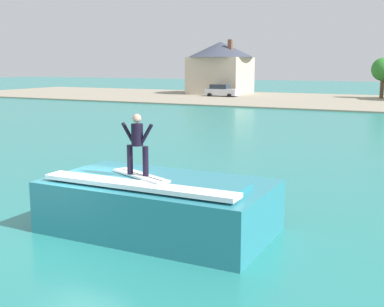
# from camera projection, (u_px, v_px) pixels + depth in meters

# --- Properties ---
(ground_plane) EXTENTS (260.00, 260.00, 0.00)m
(ground_plane) POSITION_uv_depth(u_px,v_px,m) (84.00, 232.00, 14.05)
(ground_plane) COLOR #257D77
(wave_crest) EXTENTS (6.28, 3.48, 1.64)m
(wave_crest) POSITION_uv_depth(u_px,v_px,m) (158.00, 205.00, 13.96)
(wave_crest) COLOR teal
(wave_crest) RESTS_ON ground_plane
(surfboard) EXTENTS (2.17, 1.26, 0.06)m
(surfboard) POSITION_uv_depth(u_px,v_px,m) (140.00, 175.00, 13.57)
(surfboard) COLOR white
(surfboard) RESTS_ON wave_crest
(surfer) EXTENTS (0.99, 0.32, 1.67)m
(surfer) POSITION_uv_depth(u_px,v_px,m) (137.00, 141.00, 13.34)
(surfer) COLOR black
(surfer) RESTS_ON surfboard
(shoreline_bank) EXTENTS (120.00, 26.91, 0.18)m
(shoreline_bank) POSITION_uv_depth(u_px,v_px,m) (360.00, 102.00, 60.97)
(shoreline_bank) COLOR gray
(shoreline_bank) RESTS_ON ground_plane
(car_near_shore) EXTENTS (4.59, 2.19, 1.86)m
(car_near_shore) POSITION_uv_depth(u_px,v_px,m) (222.00, 91.00, 69.78)
(car_near_shore) COLOR silver
(car_near_shore) RESTS_ON ground_plane
(house_with_chimney) EXTENTS (10.14, 10.14, 8.22)m
(house_with_chimney) POSITION_uv_depth(u_px,v_px,m) (220.00, 66.00, 75.40)
(house_with_chimney) COLOR beige
(house_with_chimney) RESTS_ON ground_plane
(tree_short_bushy) EXTENTS (3.05, 3.05, 5.51)m
(tree_short_bushy) POSITION_uv_depth(u_px,v_px,m) (383.00, 70.00, 65.26)
(tree_short_bushy) COLOR brown
(tree_short_bushy) RESTS_ON ground_plane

